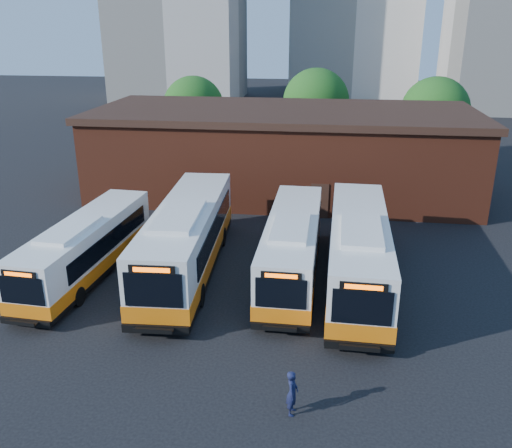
# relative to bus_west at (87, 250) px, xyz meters

# --- Properties ---
(ground) EXTENTS (220.00, 220.00, 0.00)m
(ground) POSITION_rel_bus_west_xyz_m (8.76, -3.44, -1.44)
(ground) COLOR black
(bus_west) EXTENTS (3.12, 11.79, 3.18)m
(bus_west) POSITION_rel_bus_west_xyz_m (0.00, 0.00, 0.00)
(bus_west) COLOR silver
(bus_west) RESTS_ON ground
(bus_midwest) EXTENTS (3.59, 14.14, 3.82)m
(bus_midwest) POSITION_rel_bus_west_xyz_m (5.06, 1.20, 0.29)
(bus_midwest) COLOR silver
(bus_midwest) RESTS_ON ground
(bus_mideast) EXTENTS (2.70, 12.39, 3.36)m
(bus_mideast) POSITION_rel_bus_west_xyz_m (10.58, 1.33, 0.08)
(bus_mideast) COLOR silver
(bus_mideast) RESTS_ON ground
(bus_east) EXTENTS (3.09, 13.51, 3.66)m
(bus_east) POSITION_rel_bus_west_xyz_m (13.90, 0.80, 0.22)
(bus_east) COLOR silver
(bus_east) RESTS_ON ground
(transit_worker) EXTENTS (0.43, 0.62, 1.65)m
(transit_worker) POSITION_rel_bus_west_xyz_m (11.36, -9.34, -0.62)
(transit_worker) COLOR #131837
(transit_worker) RESTS_ON ground
(depot_building) EXTENTS (28.60, 12.60, 6.40)m
(depot_building) POSITION_rel_bus_west_xyz_m (8.77, 16.56, 1.82)
(depot_building) COLOR maroon
(depot_building) RESTS_ON ground
(tree_west) EXTENTS (6.00, 6.00, 7.65)m
(tree_west) POSITION_rel_bus_west_xyz_m (-1.24, 28.56, 3.20)
(tree_west) COLOR #382314
(tree_west) RESTS_ON ground
(tree_mid) EXTENTS (6.56, 6.56, 8.36)m
(tree_mid) POSITION_rel_bus_west_xyz_m (10.76, 30.56, 3.64)
(tree_mid) COLOR #382314
(tree_mid) RESTS_ON ground
(tree_east) EXTENTS (6.24, 6.24, 7.96)m
(tree_east) POSITION_rel_bus_west_xyz_m (21.76, 27.56, 3.39)
(tree_east) COLOR #382314
(tree_east) RESTS_ON ground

